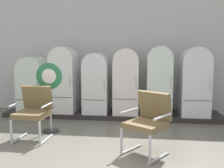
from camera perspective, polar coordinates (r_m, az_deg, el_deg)
The scene contains 11 objects.
back_wall at distance 7.04m, azimuth 0.50°, elevation 6.98°, with size 11.76×0.12×3.18m.
display_plinth at distance 6.59m, azimuth -0.15°, elevation -6.62°, with size 5.37×0.95×0.11m, color #2B2726.
refrigerator_0 at distance 6.91m, azimuth -16.98°, elevation 0.33°, with size 0.66×0.72×1.39m.
refrigerator_1 at distance 6.58m, azimuth -10.58°, elevation 1.41°, with size 0.61×0.66×1.63m.
refrigerator_2 at distance 6.39m, azimuth -3.48°, elevation 0.62°, with size 0.61×0.67×1.49m.
refrigerator_3 at distance 6.31m, azimuth 3.19°, elevation 1.09°, with size 0.61×0.71×1.59m.
refrigerator_4 at distance 6.27m, azimuth 10.42°, elevation 1.21°, with size 0.59×0.64×1.65m.
refrigerator_5 at distance 6.40m, azimuth 17.84°, elevation 0.98°, with size 0.66×0.70×1.62m.
armchair_left at distance 5.03m, azimuth -16.91°, elevation -5.29°, with size 0.66×0.64×0.98m.
armchair_right at distance 4.16m, azimuth 8.06°, elevation -7.61°, with size 0.82×0.84×0.98m.
sign_stand at distance 5.33m, azimuth -13.58°, elevation -2.60°, with size 0.53×0.32×1.41m.
Camera 1 is at (0.81, -3.33, 1.61)m, focal length 41.37 mm.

